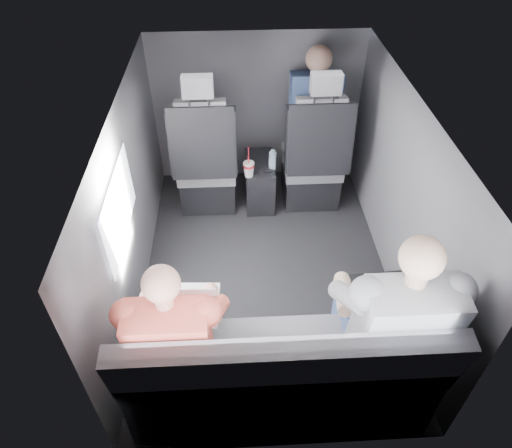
{
  "coord_description": "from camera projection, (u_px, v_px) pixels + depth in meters",
  "views": [
    {
      "loc": [
        -0.2,
        -2.36,
        2.56
      ],
      "look_at": [
        -0.08,
        -0.05,
        0.52
      ],
      "focal_mm": 32.0,
      "sensor_mm": 36.0,
      "label": 1
    }
  ],
  "objects": [
    {
      "name": "front_seat_right",
      "position": [
        313.0,
        163.0,
        3.85
      ],
      "size": [
        0.52,
        0.58,
        1.26
      ],
      "color": "black",
      "rests_on": "floor"
    },
    {
      "name": "ceiling",
      "position": [
        270.0,
        108.0,
        2.58
      ],
      "size": [
        2.6,
        2.6,
        0.0
      ],
      "primitive_type": "plane",
      "rotation": [
        3.14,
        0.0,
        0.0
      ],
      "color": "#B2B2AD",
      "rests_on": "panel_back"
    },
    {
      "name": "passenger_rear_left",
      "position": [
        176.0,
        332.0,
        2.32
      ],
      "size": [
        0.48,
        0.6,
        1.19
      ],
      "color": "#343339",
      "rests_on": "rear_bench"
    },
    {
      "name": "passenger_rear_right",
      "position": [
        390.0,
        318.0,
        2.33
      ],
      "size": [
        0.55,
        0.66,
        1.3
      ],
      "color": "navy",
      "rests_on": "rear_bench"
    },
    {
      "name": "panel_left",
      "position": [
        131.0,
        206.0,
        2.99
      ],
      "size": [
        0.02,
        2.6,
        1.35
      ],
      "primitive_type": "cube",
      "color": "#56565B",
      "rests_on": "floor"
    },
    {
      "name": "front_seat_left",
      "position": [
        206.0,
        167.0,
        3.82
      ],
      "size": [
        0.52,
        0.58,
        1.26
      ],
      "color": "black",
      "rests_on": "floor"
    },
    {
      "name": "laptop_white",
      "position": [
        186.0,
        304.0,
        2.43
      ],
      "size": [
        0.35,
        0.33,
        0.25
      ],
      "color": "white",
      "rests_on": "passenger_rear_left"
    },
    {
      "name": "water_bottle",
      "position": [
        273.0,
        160.0,
        3.75
      ],
      "size": [
        0.06,
        0.06,
        0.17
      ],
      "color": "#9CB6D3",
      "rests_on": "center_console"
    },
    {
      "name": "floor",
      "position": [
        266.0,
        271.0,
        3.47
      ],
      "size": [
        2.6,
        2.6,
        0.0
      ],
      "primitive_type": "plane",
      "color": "black",
      "rests_on": "ground"
    },
    {
      "name": "side_window",
      "position": [
        119.0,
        208.0,
        2.62
      ],
      "size": [
        0.02,
        0.75,
        0.42
      ],
      "primitive_type": "cube",
      "color": "white",
      "rests_on": "panel_left"
    },
    {
      "name": "panel_right",
      "position": [
        401.0,
        197.0,
        3.06
      ],
      "size": [
        0.02,
        2.6,
        1.35
      ],
      "primitive_type": "cube",
      "color": "#56565B",
      "rests_on": "floor"
    },
    {
      "name": "center_console",
      "position": [
        260.0,
        181.0,
        4.0
      ],
      "size": [
        0.24,
        0.48,
        0.41
      ],
      "color": "black",
      "rests_on": "floor"
    },
    {
      "name": "rear_bench",
      "position": [
        281.0,
        376.0,
        2.47
      ],
      "size": [
        1.6,
        0.57,
        0.92
      ],
      "color": "slate",
      "rests_on": "floor"
    },
    {
      "name": "seatbelt",
      "position": [
        321.0,
        132.0,
        3.46
      ],
      "size": [
        0.35,
        0.11,
        0.59
      ],
      "primitive_type": "cube",
      "rotation": [
        -0.14,
        0.49,
        0.0
      ],
      "color": "black",
      "rests_on": "front_seat_right"
    },
    {
      "name": "laptop_black",
      "position": [
        383.0,
        292.0,
        2.5
      ],
      "size": [
        0.36,
        0.33,
        0.25
      ],
      "color": "black",
      "rests_on": "passenger_rear_right"
    },
    {
      "name": "passenger_front_right",
      "position": [
        314.0,
        110.0,
        3.81
      ],
      "size": [
        0.42,
        0.42,
        0.87
      ],
      "color": "navy",
      "rests_on": "front_seat_right"
    },
    {
      "name": "panel_front",
      "position": [
        257.0,
        109.0,
        4.0
      ],
      "size": [
        1.8,
        0.02,
        1.35
      ],
      "primitive_type": "cube",
      "color": "#56565B",
      "rests_on": "floor"
    },
    {
      "name": "panel_back",
      "position": [
        288.0,
        381.0,
        2.05
      ],
      "size": [
        1.8,
        0.02,
        1.35
      ],
      "primitive_type": "cube",
      "color": "#56565B",
      "rests_on": "floor"
    },
    {
      "name": "soda_cup",
      "position": [
        249.0,
        169.0,
        3.67
      ],
      "size": [
        0.09,
        0.09,
        0.27
      ],
      "color": "white",
      "rests_on": "center_console"
    }
  ]
}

